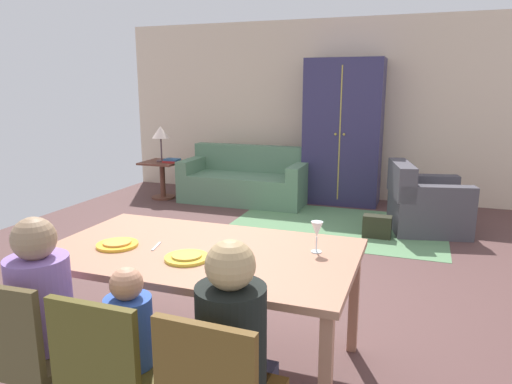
{
  "coord_description": "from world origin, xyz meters",
  "views": [
    {
      "loc": [
        1.33,
        -3.79,
        1.71
      ],
      "look_at": [
        0.05,
        -0.19,
        0.85
      ],
      "focal_mm": 33.02,
      "sensor_mm": 36.0,
      "label": 1
    }
  ],
  "objects": [
    {
      "name": "knife",
      "position": [
        0.29,
        -1.29,
        0.76
      ],
      "size": [
        0.05,
        0.17,
        0.01
      ],
      "primitive_type": "cube",
      "rotation": [
        0.0,
        0.0,
        0.19
      ],
      "color": "silver",
      "rests_on": "dining_table"
    },
    {
      "name": "person_child",
      "position": [
        0.13,
        -2.1,
        0.43
      ],
      "size": [
        0.22,
        0.29,
        0.92
      ],
      "color": "#3B3A54",
      "rests_on": "ground_plane"
    },
    {
      "name": "dining_chair_child",
      "position": [
        0.13,
        -2.28,
        0.49
      ],
      "size": [
        0.42,
        0.42,
        0.87
      ],
      "color": "#4E4417",
      "rests_on": "ground_plane"
    },
    {
      "name": "handbag",
      "position": [
        0.91,
        1.58,
        0.13
      ],
      "size": [
        0.32,
        0.16,
        0.26
      ],
      "primitive_type": "cube",
      "color": "#272819",
      "rests_on": "ground_plane"
    },
    {
      "name": "person_woman",
      "position": [
        0.63,
        -2.1,
        0.51
      ],
      "size": [
        0.3,
        0.4,
        1.11
      ],
      "color": "#34354C",
      "rests_on": "ground_plane"
    },
    {
      "name": "ground_plane",
      "position": [
        0.0,
        0.45,
        -0.01
      ],
      "size": [
        6.9,
        6.09,
        0.02
      ],
      "primitive_type": "cube",
      "color": "brown"
    },
    {
      "name": "back_wall",
      "position": [
        0.0,
        3.54,
        1.35
      ],
      "size": [
        6.9,
        0.1,
        2.7
      ],
      "primitive_type": "cube",
      "color": "beige",
      "rests_on": "ground_plane"
    },
    {
      "name": "person_man",
      "position": [
        -0.38,
        -2.1,
        0.51
      ],
      "size": [
        0.3,
        0.41,
        1.11
      ],
      "color": "#3A3242",
      "rests_on": "ground_plane"
    },
    {
      "name": "pizza_near_man",
      "position": [
        -0.38,
        -1.51,
        0.78
      ],
      "size": [
        0.17,
        0.17,
        0.01
      ],
      "primitive_type": "cylinder",
      "color": "#E8953C",
      "rests_on": "plate_near_man"
    },
    {
      "name": "pizza_near_child",
      "position": [
        0.13,
        -1.57,
        0.78
      ],
      "size": [
        0.17,
        0.17,
        0.01
      ],
      "primitive_type": "cylinder",
      "color": "gold",
      "rests_on": "plate_near_child"
    },
    {
      "name": "armchair",
      "position": [
        1.4,
        2.07,
        0.32
      ],
      "size": [
        1.02,
        1.02,
        0.82
      ],
      "color": "#47444C",
      "rests_on": "ground_plane"
    },
    {
      "name": "fork",
      "position": [
        -0.15,
        -1.44,
        0.76
      ],
      "size": [
        0.05,
        0.15,
        0.01
      ],
      "primitive_type": "cube",
      "rotation": [
        0.0,
        0.0,
        0.23
      ],
      "color": "silver",
      "rests_on": "dining_table"
    },
    {
      "name": "plate_near_man",
      "position": [
        -0.38,
        -1.51,
        0.77
      ],
      "size": [
        0.25,
        0.25,
        0.02
      ],
      "primitive_type": "cylinder",
      "color": "yellow",
      "rests_on": "dining_table"
    },
    {
      "name": "couch",
      "position": [
        -1.15,
        2.74,
        0.3
      ],
      "size": [
        1.87,
        0.86,
        0.82
      ],
      "color": "#597F61",
      "rests_on": "ground_plane"
    },
    {
      "name": "armoire",
      "position": [
        0.22,
        3.15,
        1.05
      ],
      "size": [
        1.1,
        0.59,
        2.1
      ],
      "color": "#302B53",
      "rests_on": "ground_plane"
    },
    {
      "name": "book_upper",
      "position": [
        -2.24,
        2.46,
        0.62
      ],
      "size": [
        0.22,
        0.16,
        0.03
      ],
      "primitive_type": "cube",
      "color": "#2D5884",
      "rests_on": "book_lower"
    },
    {
      "name": "area_rug",
      "position": [
        0.39,
        1.88,
        0.0
      ],
      "size": [
        2.6,
        1.8,
        0.01
      ],
      "primitive_type": "cube",
      "color": "#5B885A",
      "rests_on": "ground_plane"
    },
    {
      "name": "table_lamp",
      "position": [
        -2.43,
        2.48,
        1.01
      ],
      "size": [
        0.26,
        0.26,
        0.54
      ],
      "color": "#50393E",
      "rests_on": "side_table"
    },
    {
      "name": "wine_glass",
      "position": [
        0.79,
        -1.21,
        0.89
      ],
      "size": [
        0.07,
        0.07,
        0.19
      ],
      "color": "silver",
      "rests_on": "dining_table"
    },
    {
      "name": "book_lower",
      "position": [
        -2.24,
        2.43,
        0.59
      ],
      "size": [
        0.22,
        0.16,
        0.03
      ],
      "primitive_type": "cube",
      "color": "#A32625",
      "rests_on": "side_table"
    },
    {
      "name": "dining_table",
      "position": [
        0.13,
        -1.39,
        0.7
      ],
      "size": [
        1.83,
        1.06,
        0.76
      ],
      "color": "#B0765A",
      "rests_on": "ground_plane"
    },
    {
      "name": "side_table",
      "position": [
        -2.43,
        2.48,
        0.38
      ],
      "size": [
        0.56,
        0.56,
        0.58
      ],
      "color": "brown",
      "rests_on": "ground_plane"
    },
    {
      "name": "dining_chair_man",
      "position": [
        -0.37,
        -2.27,
        0.49
      ],
      "size": [
        0.44,
        0.44,
        0.87
      ],
      "color": "#4D3F22",
      "rests_on": "ground_plane"
    },
    {
      "name": "plate_near_child",
      "position": [
        0.13,
        -1.57,
        0.77
      ],
      "size": [
        0.25,
        0.25,
        0.02
      ],
      "primitive_type": "cylinder",
      "color": "yellow",
      "rests_on": "dining_table"
    }
  ]
}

